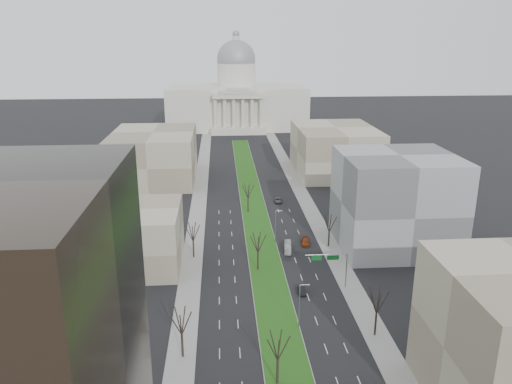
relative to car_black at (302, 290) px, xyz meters
name	(u,v)px	position (x,y,z in m)	size (l,w,h in m)	color
ground	(255,212)	(-6.45, 51.53, -0.67)	(600.00, 600.00, 0.00)	black
median	(255,213)	(-6.45, 50.51, -0.57)	(8.00, 222.03, 0.20)	#999993
sidewalk_left	(194,246)	(-23.95, 26.53, -0.60)	(5.00, 330.00, 0.15)	gray
sidewalk_right	(327,242)	(11.05, 26.53, -0.60)	(5.00, 330.00, 0.15)	gray
capitol	(237,100)	(-6.45, 201.11, 15.64)	(80.00, 46.00, 55.00)	beige
building_beige_left	(124,237)	(-39.45, 16.53, 6.33)	(26.00, 22.00, 14.00)	gray
building_grey_right	(396,201)	(27.55, 23.53, 11.33)	(28.00, 26.00, 24.00)	slate
building_far_left	(154,156)	(-41.45, 91.53, 8.33)	(30.00, 40.00, 18.00)	gray
building_far_right	(335,150)	(28.55, 96.53, 8.33)	(30.00, 40.00, 18.00)	gray
tree_left_mid	(181,321)	(-23.65, -20.47, 6.33)	(5.40, 5.40, 9.72)	black
tree_left_far	(193,231)	(-23.65, 19.53, 6.17)	(5.28, 5.28, 9.50)	black
tree_right_mid	(377,300)	(10.75, -16.47, 6.49)	(5.52, 5.52, 9.94)	black
tree_right_far	(329,223)	(10.75, 23.53, 5.86)	(5.04, 5.04, 9.07)	black
tree_median_a	(278,346)	(-8.45, -28.47, 6.33)	(5.40, 5.40, 9.72)	black
tree_median_b	(258,242)	(-8.45, 11.53, 6.33)	(5.40, 5.40, 9.72)	black
tree_median_c	(248,190)	(-8.45, 51.53, 6.33)	(5.40, 5.40, 9.72)	black
streetlamp_median_b	(300,306)	(-2.69, -13.47, 4.14)	(1.90, 0.20, 9.16)	gray
streetlamp_median_c	(276,226)	(-2.69, 26.53, 4.14)	(1.90, 0.20, 9.16)	gray
mast_arm_signs	(334,262)	(7.03, 1.55, 5.44)	(9.12, 0.24, 8.09)	gray
car_black	(302,290)	(0.00, 0.00, 0.00)	(1.42, 4.07, 1.34)	black
car_red	(306,241)	(5.12, 25.56, 0.10)	(2.15, 5.28, 1.53)	maroon
car_grey_far	(278,200)	(2.02, 60.39, 0.00)	(2.23, 4.85, 1.35)	#505358
box_van	(288,247)	(-0.06, 21.88, 0.31)	(1.64, 7.01, 1.95)	white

